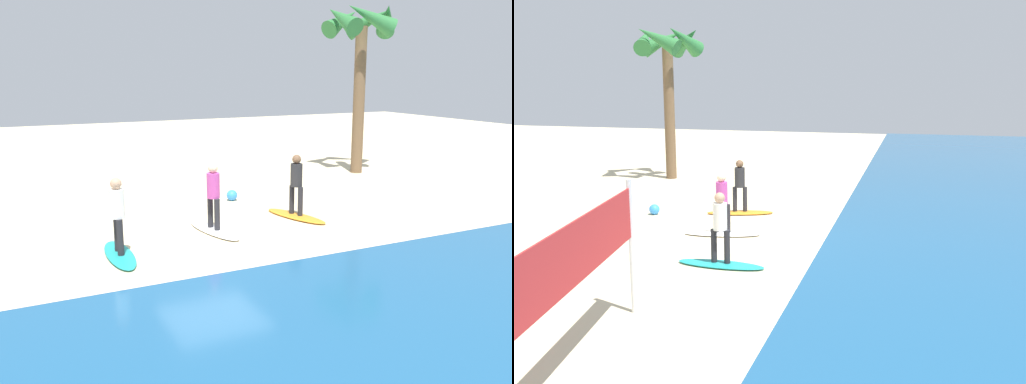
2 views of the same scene
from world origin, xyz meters
The scene contains 9 objects.
ground_plane centered at (0.00, 0.00, 0.00)m, with size 60.00×60.00×0.00m, color beige.
surfboard_orange centered at (-2.50, -0.11, 0.04)m, with size 2.10×0.56×0.09m, color orange.
surfer_orange centered at (-2.50, -0.11, 1.04)m, with size 0.32×0.45×1.64m.
surfboard_white centered at (0.01, 0.15, 0.04)m, with size 2.10×0.56×0.09m, color white.
surfer_white centered at (0.01, 0.15, 1.04)m, with size 0.32×0.46×1.64m.
surfboard_teal centered at (2.53, 0.98, 0.04)m, with size 2.10×0.56×0.09m, color teal.
surfer_teal centered at (2.53, 0.98, 1.04)m, with size 0.32×0.46×1.64m.
palm_tree centered at (-8.07, -4.92, 5.19)m, with size 2.88×3.03×6.47m.
beach_ball centered at (-1.76, -2.72, 0.17)m, with size 0.34×0.34×0.34m, color #338CE5.
Camera 2 is at (14.55, 5.23, 4.29)m, focal length 40.52 mm.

